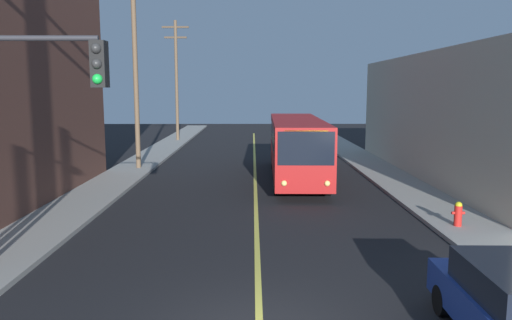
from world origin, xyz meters
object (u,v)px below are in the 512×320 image
object	(u,v)px
traffic_signal_left_corner	(11,110)
utility_pole_far	(176,75)
fire_hydrant	(458,213)
utility_pole_mid	(135,58)
city_bus	(297,145)

from	to	relation	value
traffic_signal_left_corner	utility_pole_far	bearing A→B (deg)	92.65
traffic_signal_left_corner	fire_hydrant	xyz separation A→B (m)	(12.26, 5.48, -3.72)
utility_pole_mid	fire_hydrant	distance (m)	19.77
city_bus	utility_pole_mid	xyz separation A→B (m)	(-9.11, 3.04, 4.75)
traffic_signal_left_corner	fire_hydrant	distance (m)	13.93
utility_pole_far	fire_hydrant	distance (m)	32.82
utility_pole_far	city_bus	bearing A→B (deg)	-64.61
city_bus	utility_pole_far	world-z (taller)	utility_pole_far
utility_pole_far	traffic_signal_left_corner	world-z (taller)	utility_pole_far
city_bus	fire_hydrant	size ratio (longest dim) A/B	14.53
utility_pole_mid	traffic_signal_left_corner	world-z (taller)	utility_pole_mid
city_bus	utility_pole_mid	world-z (taller)	utility_pole_mid
utility_pole_mid	utility_pole_far	size ratio (longest dim) A/B	1.10
city_bus	fire_hydrant	distance (m)	10.94
utility_pole_far	traffic_signal_left_corner	bearing A→B (deg)	-87.35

